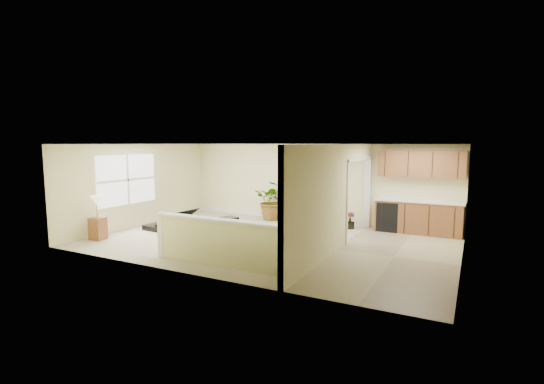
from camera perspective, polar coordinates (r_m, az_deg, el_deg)
The scene contains 20 objects.
floor at distance 10.29m, azimuth -0.42°, elevation -7.12°, with size 9.00×9.00×0.00m, color #BCB192.
back_wall at distance 12.77m, azimuth 5.86°, elevation 1.32°, with size 9.00×0.04×2.50m, color beige.
front_wall at distance 7.56m, azimuth -11.10°, elevation -2.74°, with size 9.00×0.04×2.50m, color beige.
left_wall at distance 12.77m, azimuth -18.59°, elevation 0.99°, with size 0.04×6.00×2.50m, color beige.
right_wall at distance 8.91m, azimuth 26.11°, elevation -1.85°, with size 0.04×6.00×2.50m, color beige.
ceiling at distance 9.97m, azimuth -0.43°, elevation 6.95°, with size 9.00×6.00×0.04m, color silver.
kitchen_vinyl at distance 9.30m, azimuth 17.25°, elevation -8.97°, with size 2.70×6.00×0.01m, color tan.
interior_partition at distance 9.60m, azimuth 9.84°, elevation -0.83°, with size 0.18×5.99×2.50m.
pony_half_wall at distance 8.21m, azimuth -7.51°, elevation -7.10°, with size 3.42×0.22×1.00m.
left_window at distance 12.40m, azimuth -20.23°, elevation 1.68°, with size 0.05×2.15×1.45m, color white.
wall_art_left at distance 13.08m, azimuth 1.96°, elevation 3.69°, with size 0.48×0.04×0.58m.
wall_mirror at distance 12.59m, azimuth 7.12°, elevation 3.74°, with size 0.55×0.04×0.55m.
kitchen_cabinets at distance 11.76m, azimuth 19.96°, elevation -1.42°, with size 2.36×0.65×2.33m.
piano at distance 12.04m, azimuth -13.80°, elevation -2.55°, with size 1.72×1.78×1.32m.
piano_bench at distance 10.74m, azimuth -7.08°, elevation -5.12°, with size 0.40×0.79×0.52m, color black.
loveseat at distance 12.52m, azimuth 6.05°, elevation -2.98°, with size 1.68×1.07×0.91m.
accent_table at distance 12.90m, azimuth 1.56°, elevation -2.05°, with size 0.51×0.51×0.74m.
palm_plant at distance 13.02m, azimuth 0.18°, elevation -1.24°, with size 1.49×1.41×1.30m.
small_plant at distance 11.94m, azimuth 11.24°, elevation -4.24°, with size 0.31×0.31×0.49m.
lamp_stand at distance 11.33m, azimuth -23.95°, elevation -3.85°, with size 0.38×0.38×1.17m.
Camera 1 is at (4.65, -8.82, 2.52)m, focal length 26.00 mm.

